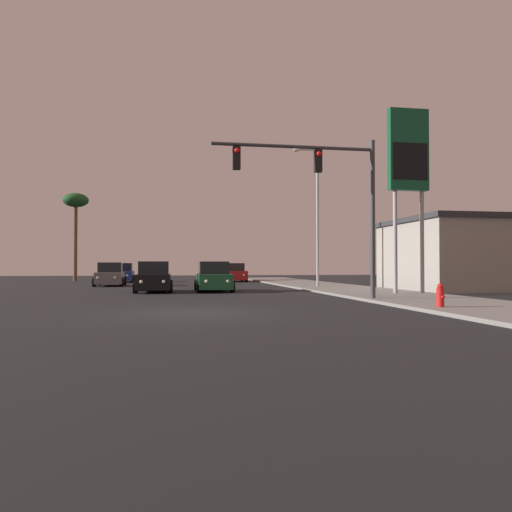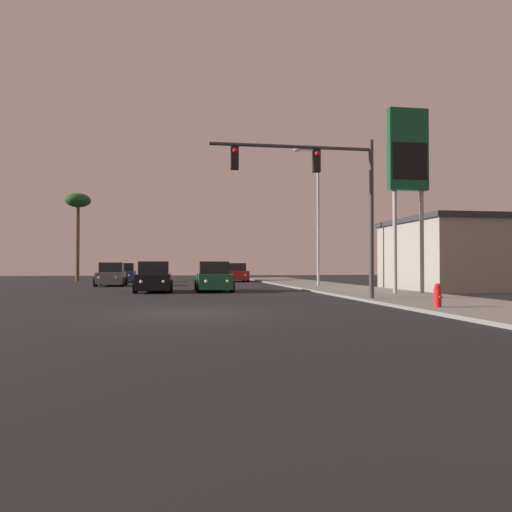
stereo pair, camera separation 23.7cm
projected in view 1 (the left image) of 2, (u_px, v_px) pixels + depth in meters
The scene contains 13 objects.
ground_plane at pixel (194, 313), 15.34m from camera, with size 120.00×120.00×0.00m, color black.
sidewalk_right at pixel (363, 291), 26.80m from camera, with size 5.00×60.00×0.12m.
building_gas_station at pixel (480, 254), 30.58m from camera, with size 10.30×8.30×4.30m.
car_grey at pixel (110, 275), 35.82m from camera, with size 2.04×4.34×1.68m.
car_black at pixel (154, 278), 27.48m from camera, with size 2.04×4.31×1.68m.
car_green at pixel (214, 278), 28.12m from camera, with size 2.04×4.32×1.68m.
car_blue at pixel (123, 274), 43.79m from camera, with size 2.04×4.33×1.68m.
car_red at pixel (234, 273), 45.35m from camera, with size 2.04×4.33×1.68m.
traffic_light_mast at pixel (328, 186), 20.17m from camera, with size 6.74×0.36×6.50m.
street_lamp at pixel (316, 209), 32.32m from camera, with size 1.74×0.24×9.00m.
gas_station_sign at pixel (408, 160), 24.36m from camera, with size 2.00×0.42×9.00m.
fire_hydrant at pixel (440, 296), 16.02m from camera, with size 0.24×0.34×0.76m.
palm_tree_far at pixel (76, 205), 47.36m from camera, with size 2.40×2.40×8.35m.
Camera 1 is at (-0.72, -15.47, 1.45)m, focal length 35.00 mm.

